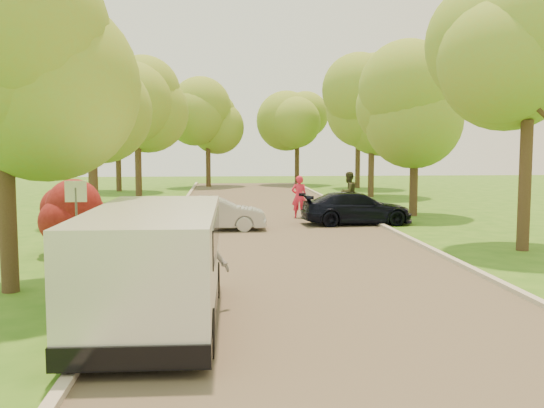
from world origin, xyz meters
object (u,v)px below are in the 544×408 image
object	(u,v)px
silver_sedan	(214,214)
longboard	(199,302)
minivan	(155,263)
skateboarder	(198,253)
person_olive	(348,192)
dark_sedan	(357,208)
person_striped	(299,197)
street_sign	(76,204)

from	to	relation	value
silver_sedan	longboard	xyz separation A→B (m)	(-0.20, -10.61, -0.51)
minivan	skateboarder	size ratio (longest dim) A/B	2.92
skateboarder	person_olive	distance (m)	17.20
dark_sedan	longboard	world-z (taller)	dark_sedan
minivan	skateboarder	xyz separation A→B (m)	(0.70, 0.98, -0.01)
silver_sedan	dark_sedan	bearing A→B (deg)	-76.58
longboard	person_olive	size ratio (longest dim) A/B	0.52
minivan	silver_sedan	xyz separation A→B (m)	(0.90, 11.58, -0.44)
silver_sedan	dark_sedan	xyz separation A→B (m)	(5.54, 1.25, 0.02)
dark_sedan	person_striped	distance (m)	3.05
silver_sedan	longboard	world-z (taller)	silver_sedan
minivan	person_olive	bearing A→B (deg)	68.66
silver_sedan	skateboarder	bearing A→B (deg)	179.67
street_sign	silver_sedan	world-z (taller)	street_sign
minivan	dark_sedan	distance (m)	14.36
street_sign	longboard	bearing A→B (deg)	-54.15
silver_sedan	person_striped	xyz separation A→B (m)	(3.57, 3.56, 0.29)
silver_sedan	longboard	bearing A→B (deg)	179.67
minivan	person_striped	world-z (taller)	minivan
silver_sedan	person_olive	world-z (taller)	person_olive
minivan	person_olive	world-z (taller)	minivan
dark_sedan	longboard	distance (m)	13.18
skateboarder	longboard	bearing A→B (deg)	31.86
street_sign	longboard	world-z (taller)	street_sign
longboard	person_olive	world-z (taller)	person_olive
dark_sedan	minivan	bearing A→B (deg)	149.48
street_sign	person_olive	size ratio (longest dim) A/B	1.15
street_sign	person_olive	distance (m)	14.95
person_striped	person_olive	size ratio (longest dim) A/B	0.96
longboard	person_olive	bearing A→B (deg)	-93.66
street_sign	person_striped	xyz separation A→B (m)	(7.07, 9.60, -0.65)
silver_sedan	skateboarder	xyz separation A→B (m)	(-0.20, -10.61, 0.43)
dark_sedan	skateboarder	bearing A→B (deg)	150.29
street_sign	skateboarder	distance (m)	5.66
longboard	person_striped	distance (m)	14.68
silver_sedan	longboard	size ratio (longest dim) A/B	3.79
person_striped	silver_sedan	bearing A→B (deg)	52.48
silver_sedan	dark_sedan	size ratio (longest dim) A/B	0.86
minivan	street_sign	bearing A→B (deg)	116.21
street_sign	longboard	xyz separation A→B (m)	(3.30, -4.57, -1.46)
minivan	person_striped	distance (m)	15.79
person_olive	skateboarder	bearing A→B (deg)	33.46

